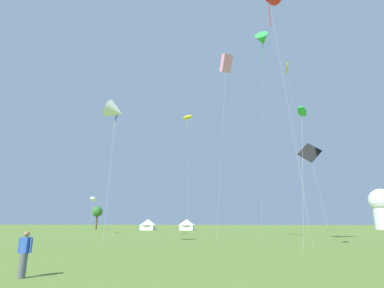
# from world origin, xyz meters

# --- Properties ---
(kite_green_parafoil) EXTENTS (2.03, 2.81, 11.73)m
(kite_green_parafoil) POSITION_xyz_m (10.59, 22.56, 11.31)
(kite_green_parafoil) COLOR green
(kite_green_parafoil) RESTS_ON ground
(kite_black_diamond) EXTENTS (2.94, 3.03, 11.98)m
(kite_black_diamond) POSITION_xyz_m (14.62, 35.84, 10.54)
(kite_black_diamond) COLOR black
(kite_black_diamond) RESTS_ON ground
(kite_green_delta) EXTENTS (4.13, 3.93, 37.64)m
(kite_green_delta) POSITION_xyz_m (11.77, 49.44, 36.04)
(kite_green_delta) COLOR green
(kite_green_delta) RESTS_ON ground
(kite_white_delta) EXTENTS (2.32, 2.00, 13.86)m
(kite_white_delta) POSITION_xyz_m (-6.81, 24.22, 12.69)
(kite_white_delta) COLOR white
(kite_white_delta) RESTS_ON ground
(kite_pink_box) EXTENTS (2.61, 2.99, 23.48)m
(kite_pink_box) POSITION_xyz_m (4.39, 33.03, 22.18)
(kite_pink_box) COLOR pink
(kite_pink_box) RESTS_ON ground
(kite_white_parafoil) EXTENTS (2.71, 3.37, 6.60)m
(kite_white_parafoil) POSITION_xyz_m (-19.97, 50.18, 6.01)
(kite_white_parafoil) COLOR white
(kite_white_parafoil) RESTS_ON ground
(kite_blue_diamond) EXTENTS (0.83, 3.17, 17.96)m
(kite_blue_diamond) POSITION_xyz_m (-11.96, 38.01, 16.72)
(kite_blue_diamond) COLOR blue
(kite_blue_diamond) RESTS_ON ground
(kite_yellow_parafoil) EXTENTS (2.64, 3.37, 23.76)m
(kite_yellow_parafoil) POSITION_xyz_m (-3.56, 56.52, 23.22)
(kite_yellow_parafoil) COLOR yellow
(kite_yellow_parafoil) RESTS_ON ground
(kite_yellow_diamond) EXTENTS (1.29, 3.38, 35.76)m
(kite_yellow_diamond) POSITION_xyz_m (17.92, 58.10, 33.93)
(kite_yellow_diamond) COLOR yellow
(kite_yellow_diamond) RESTS_ON ground
(person_spectator) EXTENTS (0.57, 0.30, 1.73)m
(person_spectator) POSITION_xyz_m (-4.04, 8.72, 0.85)
(person_spectator) COLOR #565B66
(person_spectator) RESTS_ON ground
(festival_tent_right) EXTENTS (4.12, 4.12, 2.68)m
(festival_tent_right) POSITION_xyz_m (-15.37, 72.94, 1.48)
(festival_tent_right) COLOR white
(festival_tent_right) RESTS_ON ground
(festival_tent_left) EXTENTS (4.06, 4.06, 2.64)m
(festival_tent_left) POSITION_xyz_m (-5.68, 72.94, 1.46)
(festival_tent_left) COLOR white
(festival_tent_left) RESTS_ON ground
(observatory_dome) EXTENTS (6.40, 6.40, 10.80)m
(observatory_dome) POSITION_xyz_m (46.04, 85.29, 6.01)
(observatory_dome) COLOR white
(observatory_dome) RESTS_ON ground
(tree_distant_left) EXTENTS (2.82, 2.82, 6.15)m
(tree_distant_left) POSITION_xyz_m (-31.26, 78.86, 4.65)
(tree_distant_left) COLOR brown
(tree_distant_left) RESTS_ON ground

